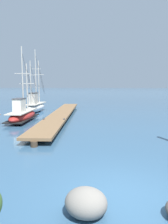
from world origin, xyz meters
name	(u,v)px	position (x,y,z in m)	size (l,w,h in m)	color
ground_plane	(120,196)	(0.00, 0.00, 0.00)	(400.00, 400.00, 0.00)	#335675
floating_dock	(61,114)	(-5.11, 13.93, 0.36)	(3.67, 19.66, 0.53)	brown
fishing_boat_0	(23,114)	(-7.96, 11.53, 0.61)	(2.01, 6.36, 6.40)	#AD2823
fishing_boat_1	(36,105)	(-9.09, 17.77, 0.75)	(1.63, 6.60, 7.16)	silver
shore_rock_mid_cluster	(88,204)	(-0.81, -1.04, 0.31)	(1.34, 1.29, 0.68)	slate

